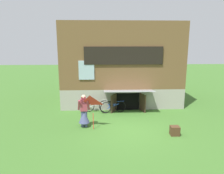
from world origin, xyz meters
TOP-DOWN VIEW (x-y plane):
  - ground_plane at (0.00, 0.00)m, footprint 60.00×60.00m
  - log_house at (-0.00, 5.36)m, footprint 7.51×5.83m
  - person at (-2.13, 0.47)m, footprint 0.61×0.52m
  - kite at (-1.81, -0.01)m, footprint 0.88×0.79m
  - bicycle_blue at (-0.63, 2.53)m, footprint 1.52×0.36m
  - bicycle_silver at (-1.58, 2.62)m, footprint 1.77×0.40m
  - wooden_crate at (1.93, -0.66)m, footprint 0.39×0.33m

SIDE VIEW (x-z plane):
  - ground_plane at x=0.00m, z-range 0.00..0.00m
  - wooden_crate at x=1.93m, z-range 0.00..0.41m
  - bicycle_blue at x=-0.63m, z-range -0.01..0.70m
  - bicycle_silver at x=-1.58m, z-range -0.01..0.80m
  - person at x=-2.13m, z-range -0.13..1.47m
  - kite at x=-1.81m, z-range 0.49..2.11m
  - log_house at x=0.00m, z-range 0.00..5.22m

